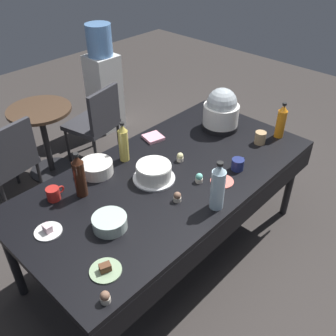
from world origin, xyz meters
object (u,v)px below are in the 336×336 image
soda_bottle_cola (79,176)px  maroon_chair_left (8,159)px  potluck_table (168,181)px  coffee_mug_tan (260,138)px  water_cooler (104,82)px  ceramic_snack_bowl (97,168)px  dessert_plate_coral (222,181)px  cupcake_mint (177,197)px  slow_cooker (221,111)px  coffee_mug_navy (238,164)px  cupcake_lemon (199,178)px  coffee_mug_red (54,194)px  round_cafe_table (43,129)px  cupcake_rose (105,297)px  soda_bottle_orange_juice (281,121)px  maroon_chair_right (96,121)px  frosted_layer_cake (154,172)px  dessert_plate_white (48,230)px  cupcake_vanilla (180,157)px  soda_bottle_water (218,187)px  dessert_plate_sage (105,270)px  soda_bottle_ginger_ale (123,143)px

soda_bottle_cola → maroon_chair_left: soda_bottle_cola is taller
potluck_table → coffee_mug_tan: coffee_mug_tan is taller
water_cooler → ceramic_snack_bowl: bearing=-129.6°
dessert_plate_coral → cupcake_mint: bearing=165.8°
slow_cooker → coffee_mug_navy: bearing=-131.1°
cupcake_lemon → potluck_table: bearing=110.0°
coffee_mug_red → coffee_mug_navy: bearing=-31.8°
ceramic_snack_bowl → round_cafe_table: ceramic_snack_bowl is taller
dessert_plate_coral → coffee_mug_navy: (0.19, 0.01, 0.03)m
cupcake_rose → soda_bottle_orange_juice: 1.94m
potluck_table → soda_bottle_orange_juice: (0.98, -0.30, 0.20)m
potluck_table → maroon_chair_right: 1.46m
potluck_table → slow_cooker: 0.81m
frosted_layer_cake → cupcake_lemon: bearing=-52.9°
dessert_plate_coral → coffee_mug_red: (-0.87, 0.67, 0.03)m
ceramic_snack_bowl → coffee_mug_navy: size_ratio=1.80×
dessert_plate_white → dessert_plate_coral: dessert_plate_white is taller
frosted_layer_cake → coffee_mug_red: bearing=151.7°
dessert_plate_coral → cupcake_lemon: 0.16m
potluck_table → soda_bottle_orange_juice: soda_bottle_orange_juice is taller
maroon_chair_right → maroon_chair_left: bearing=-180.0°
coffee_mug_red → coffee_mug_tan: 1.59m
maroon_chair_right → water_cooler: (0.54, 0.53, 0.10)m
dessert_plate_white → cupcake_lemon: cupcake_lemon is taller
slow_cooker → maroon_chair_right: size_ratio=0.41×
potluck_table → maroon_chair_right: maroon_chair_right is taller
cupcake_vanilla → round_cafe_table: bearing=98.3°
dessert_plate_coral → maroon_chair_right: 1.75m
soda_bottle_water → dessert_plate_white: bearing=145.7°
potluck_table → soda_bottle_water: (-0.04, -0.45, 0.22)m
ceramic_snack_bowl → soda_bottle_orange_juice: soda_bottle_orange_juice is taller
cupcake_rose → cupcake_vanilla: bearing=25.1°
coffee_mug_red → coffee_mug_tan: (1.48, -0.59, 0.01)m
slow_cooker → coffee_mug_navy: 0.61m
slow_cooker → soda_bottle_water: slow_cooker is taller
cupcake_lemon → maroon_chair_left: size_ratio=0.08×
cupcake_rose → round_cafe_table: cupcake_rose is taller
dessert_plate_white → coffee_mug_navy: coffee_mug_navy is taller
dessert_plate_coral → cupcake_mint: 0.37m
dessert_plate_sage → maroon_chair_left: 1.77m
soda_bottle_orange_juice → coffee_mug_navy: size_ratio=2.33×
soda_bottle_orange_juice → maroon_chair_right: bearing=108.5°
coffee_mug_tan → soda_bottle_water: bearing=-166.2°
soda_bottle_ginger_ale → water_cooler: bearing=56.4°
soda_bottle_ginger_ale → coffee_mug_red: 0.61m
potluck_table → soda_bottle_water: size_ratio=6.59×
cupcake_rose → coffee_mug_red: size_ratio=0.54×
dessert_plate_sage → cupcake_rose: size_ratio=2.50×
dessert_plate_coral → maroon_chair_left: (-0.72, 1.71, -0.27)m
soda_bottle_orange_juice → coffee_mug_tan: soda_bottle_orange_juice is taller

